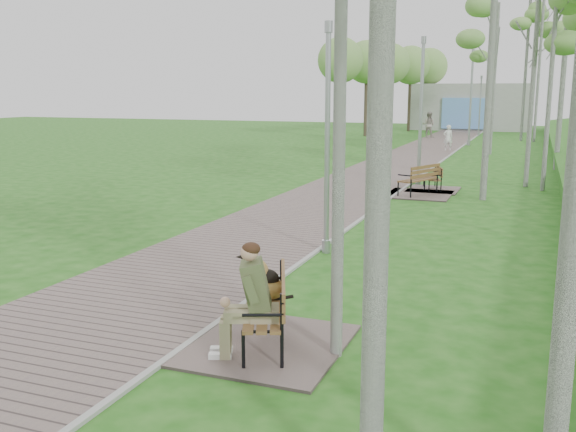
# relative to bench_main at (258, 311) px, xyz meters

# --- Properties ---
(ground) EXTENTS (120.00, 120.00, 0.00)m
(ground) POSITION_rel_bench_main_xyz_m (-0.90, 1.10, -0.49)
(ground) COLOR #1B5811
(ground) RESTS_ON ground
(walkway) EXTENTS (3.50, 67.00, 0.04)m
(walkway) POSITION_rel_bench_main_xyz_m (-2.65, 22.60, -0.47)
(walkway) COLOR #6F5D5A
(walkway) RESTS_ON ground
(kerb) EXTENTS (0.10, 67.00, 0.05)m
(kerb) POSITION_rel_bench_main_xyz_m (-0.90, 22.60, -0.47)
(kerb) COLOR #999993
(kerb) RESTS_ON ground
(building_north) EXTENTS (10.00, 5.20, 4.00)m
(building_north) POSITION_rel_bench_main_xyz_m (-2.40, 52.07, 1.50)
(building_north) COLOR #9E9E99
(building_north) RESTS_ON ground
(bench_main) EXTENTS (2.00, 2.22, 1.75)m
(bench_main) POSITION_rel_bench_main_xyz_m (0.00, 0.00, 0.00)
(bench_main) COLOR #6F5D5A
(bench_main) RESTS_ON ground
(bench_second) EXTENTS (2.04, 2.27, 1.25)m
(bench_second) POSITION_rel_bench_main_xyz_m (-0.22, 13.54, -0.26)
(bench_second) COLOR #6F5D5A
(bench_second) RESTS_ON ground
(bench_third) EXTENTS (1.69, 1.87, 1.03)m
(bench_third) POSITION_rel_bench_main_xyz_m (0.06, 14.77, -0.30)
(bench_third) COLOR #6F5D5A
(bench_third) RESTS_ON ground
(lamp_post_near) EXTENTS (0.18, 0.18, 4.71)m
(lamp_post_near) POSITION_rel_bench_main_xyz_m (-0.70, 5.16, 1.71)
(lamp_post_near) COLOR #94969B
(lamp_post_near) RESTS_ON ground
(lamp_post_second) EXTENTS (0.20, 0.20, 5.24)m
(lamp_post_second) POSITION_rel_bench_main_xyz_m (-0.64, 16.04, 1.96)
(lamp_post_second) COLOR #94969B
(lamp_post_second) RESTS_ON ground
(lamp_post_third) EXTENTS (0.23, 0.23, 5.88)m
(lamp_post_third) POSITION_rel_bench_main_xyz_m (-0.66, 34.50, 2.25)
(lamp_post_third) COLOR #94969B
(lamp_post_third) RESTS_ON ground
(lamp_post_far) EXTENTS (0.17, 0.17, 4.51)m
(lamp_post_far) POSITION_rel_bench_main_xyz_m (-0.83, 43.90, 1.61)
(lamp_post_far) COLOR #94969B
(lamp_post_far) RESTS_ON ground
(pedestrian_near) EXTENTS (0.63, 0.53, 1.47)m
(pedestrian_near) POSITION_rel_bench_main_xyz_m (-1.40, 30.18, 0.24)
(pedestrian_near) COLOR silver
(pedestrian_near) RESTS_ON ground
(pedestrian_far) EXTENTS (1.00, 0.82, 1.89)m
(pedestrian_far) POSITION_rel_bench_main_xyz_m (-4.10, 40.42, 0.45)
(pedestrian_far) COLOR #9C9488
(pedestrian_far) RESTS_ON ground
(birch_mid_c) EXTENTS (2.25, 2.25, 7.83)m
(birch_mid_c) POSITION_rel_bench_main_xyz_m (3.05, 16.76, 5.66)
(birch_mid_c) COLOR silver
(birch_mid_c) RESTS_ON ground
(birch_far_b) EXTENTS (2.52, 2.52, 8.19)m
(birch_far_b) POSITION_rel_bench_main_xyz_m (1.02, 28.85, 5.94)
(birch_far_b) COLOR silver
(birch_far_b) RESTS_ON ground
(birch_far_c) EXTENTS (2.81, 2.81, 10.16)m
(birch_far_c) POSITION_rel_bench_main_xyz_m (3.18, 39.09, 7.48)
(birch_far_c) COLOR silver
(birch_far_c) RESTS_ON ground
(birch_distant_a) EXTENTS (2.66, 2.66, 9.80)m
(birch_distant_a) POSITION_rel_bench_main_xyz_m (2.33, 39.78, 7.20)
(birch_distant_a) COLOR silver
(birch_distant_a) RESTS_ON ground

